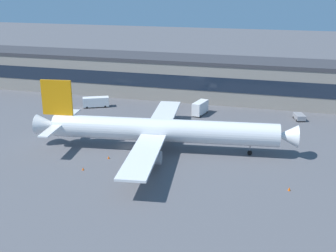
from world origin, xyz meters
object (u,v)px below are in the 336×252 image
at_px(fuel_truck, 95,102).
at_px(traffic_cone_0, 109,157).
at_px(catering_truck, 200,107).
at_px(airliner, 160,130).
at_px(traffic_cone_1, 83,169).
at_px(traffic_cone_2, 130,165).
at_px(pushback_tractor, 299,117).
at_px(traffic_cone_3, 289,189).

distance_m(fuel_truck, traffic_cone_0, 44.68).
xyz_separation_m(fuel_truck, catering_truck, (34.92, 1.30, 0.41)).
bearing_deg(airliner, traffic_cone_1, -128.93).
height_order(airliner, traffic_cone_2, airliner).
distance_m(pushback_tractor, traffic_cone_3, 48.15).
bearing_deg(traffic_cone_1, fuel_truck, 111.90).
height_order(fuel_truck, traffic_cone_3, fuel_truck).
bearing_deg(traffic_cone_1, pushback_tractor, 47.68).
relative_size(pushback_tractor, traffic_cone_3, 7.38).
distance_m(airliner, traffic_cone_1, 20.90).
xyz_separation_m(airliner, traffic_cone_2, (-3.71, -10.84, -4.92)).
bearing_deg(traffic_cone_2, pushback_tractor, 50.97).
distance_m(airliner, traffic_cone_2, 12.47).
distance_m(traffic_cone_0, traffic_cone_1, 7.97).
distance_m(pushback_tractor, catering_truck, 29.79).
xyz_separation_m(airliner, traffic_cone_1, (-12.77, -15.81, -4.90)).
height_order(airliner, fuel_truck, airliner).
xyz_separation_m(airliner, traffic_cone_3, (30.77, -13.53, -4.87)).
relative_size(catering_truck, traffic_cone_1, 11.63).
distance_m(pushback_tractor, fuel_truck, 64.70).
height_order(traffic_cone_1, traffic_cone_2, traffic_cone_1).
relative_size(fuel_truck, catering_truck, 1.16).
relative_size(fuel_truck, traffic_cone_2, 14.17).
xyz_separation_m(fuel_truck, traffic_cone_2, (27.78, -41.59, -1.57)).
xyz_separation_m(airliner, catering_truck, (3.44, 32.04, -2.94)).
xyz_separation_m(catering_truck, traffic_cone_3, (27.33, -45.57, -1.93)).
bearing_deg(traffic_cone_2, traffic_cone_3, -4.46).
bearing_deg(traffic_cone_3, fuel_truck, 144.58).
distance_m(traffic_cone_0, traffic_cone_2, 6.70).
bearing_deg(pushback_tractor, traffic_cone_3, -92.77).
bearing_deg(traffic_cone_0, pushback_tractor, 44.94).
bearing_deg(pushback_tractor, catering_truck, -175.14).
bearing_deg(fuel_truck, traffic_cone_0, -61.14).
xyz_separation_m(fuel_truck, traffic_cone_0, (21.56, -39.11, -1.53)).
distance_m(pushback_tractor, traffic_cone_1, 68.13).
height_order(traffic_cone_0, traffic_cone_3, traffic_cone_3).
bearing_deg(catering_truck, traffic_cone_1, -108.71).
relative_size(airliner, catering_truck, 8.41).
xyz_separation_m(catering_truck, traffic_cone_1, (-16.21, -47.85, -1.97)).
distance_m(fuel_truck, traffic_cone_3, 76.40).
xyz_separation_m(traffic_cone_2, traffic_cone_3, (34.47, -2.69, 0.05)).
relative_size(airliner, traffic_cone_2, 102.99).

